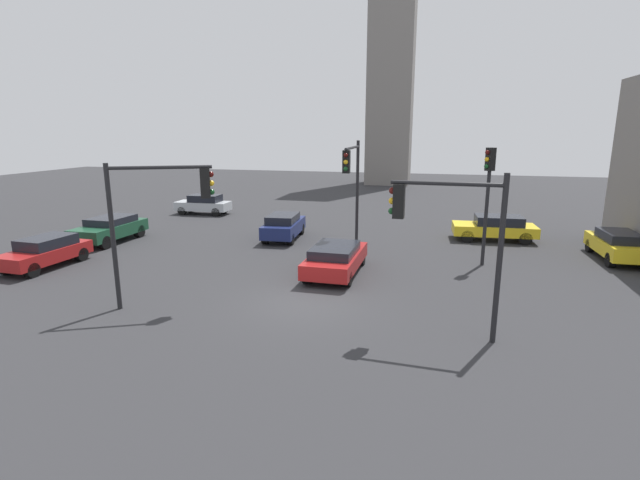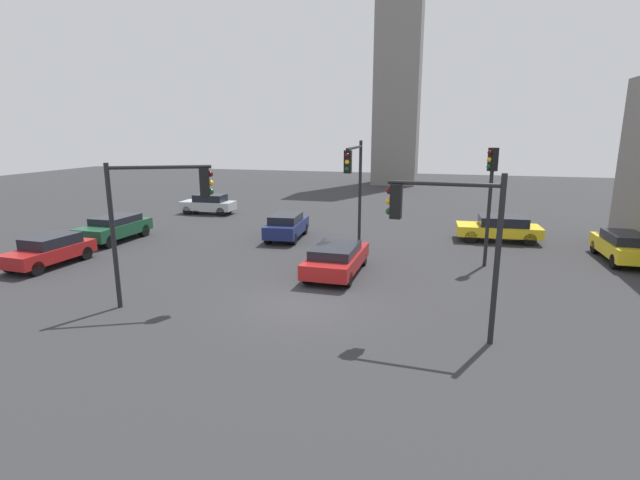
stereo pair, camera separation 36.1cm
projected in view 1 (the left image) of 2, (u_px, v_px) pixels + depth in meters
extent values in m
plane|color=#2D2D30|center=(303.00, 304.00, 16.77)|extent=(108.62, 108.62, 0.00)
cylinder|color=black|center=(113.00, 238.00, 15.74)|extent=(0.16, 0.16, 4.98)
cylinder|color=black|center=(160.00, 167.00, 15.54)|extent=(3.07, 1.55, 0.12)
cube|color=black|center=(205.00, 183.00, 15.94)|extent=(0.43, 0.43, 1.00)
sphere|color=#4C0F0C|center=(211.00, 174.00, 15.91)|extent=(0.20, 0.20, 0.20)
sphere|color=yellow|center=(211.00, 183.00, 15.97)|extent=(0.20, 0.20, 0.20)
sphere|color=#14471E|center=(212.00, 192.00, 16.04)|extent=(0.20, 0.20, 0.20)
cylinder|color=black|center=(357.00, 194.00, 24.81)|extent=(0.16, 0.16, 5.52)
cylinder|color=black|center=(352.00, 148.00, 22.33)|extent=(0.25, 4.05, 0.12)
cube|color=black|center=(346.00, 162.00, 20.77)|extent=(0.33, 0.33, 1.00)
sphere|color=#4C0F0C|center=(346.00, 155.00, 20.51)|extent=(0.20, 0.20, 0.20)
sphere|color=yellow|center=(346.00, 162.00, 20.58)|extent=(0.20, 0.20, 0.20)
sphere|color=#14471E|center=(346.00, 169.00, 20.65)|extent=(0.20, 0.20, 0.20)
cylinder|color=black|center=(487.00, 208.00, 21.01)|extent=(0.16, 0.16, 5.29)
cube|color=black|center=(490.00, 159.00, 20.52)|extent=(0.45, 0.45, 1.00)
sphere|color=#4C0F0C|center=(487.00, 152.00, 20.38)|extent=(0.20, 0.20, 0.20)
sphere|color=yellow|center=(487.00, 159.00, 20.44)|extent=(0.20, 0.20, 0.20)
sphere|color=#14471E|center=(486.00, 166.00, 20.51)|extent=(0.20, 0.20, 0.20)
cylinder|color=black|center=(499.00, 261.00, 13.19)|extent=(0.16, 0.16, 4.90)
cylinder|color=black|center=(447.00, 184.00, 13.16)|extent=(3.12, 0.29, 0.12)
cube|color=black|center=(399.00, 201.00, 13.66)|extent=(0.34, 0.34, 1.00)
sphere|color=#4C0F0C|center=(392.00, 191.00, 13.65)|extent=(0.20, 0.20, 0.20)
sphere|color=yellow|center=(392.00, 201.00, 13.71)|extent=(0.20, 0.20, 0.20)
sphere|color=#14471E|center=(392.00, 211.00, 13.78)|extent=(0.20, 0.20, 0.20)
cube|color=yellow|center=(494.00, 229.00, 26.31)|extent=(4.52, 2.12, 0.56)
cube|color=black|center=(499.00, 221.00, 26.15)|extent=(2.56, 1.79, 0.55)
cylinder|color=black|center=(467.00, 236.00, 25.91)|extent=(0.70, 0.38, 0.69)
cylinder|color=black|center=(464.00, 230.00, 27.40)|extent=(0.70, 0.38, 0.69)
cylinder|color=black|center=(525.00, 239.00, 25.35)|extent=(0.70, 0.38, 0.69)
cylinder|color=black|center=(519.00, 233.00, 26.84)|extent=(0.70, 0.38, 0.69)
cube|color=navy|center=(284.00, 227.00, 26.68)|extent=(2.02, 4.16, 0.69)
cube|color=black|center=(283.00, 219.00, 26.36)|extent=(1.67, 2.37, 0.47)
cylinder|color=black|center=(278.00, 228.00, 28.19)|extent=(0.36, 0.65, 0.63)
cylinder|color=black|center=(301.00, 229.00, 27.96)|extent=(0.36, 0.65, 0.63)
cylinder|color=black|center=(265.00, 238.00, 25.55)|extent=(0.36, 0.65, 0.63)
cylinder|color=black|center=(290.00, 239.00, 25.32)|extent=(0.36, 0.65, 0.63)
cube|color=maroon|center=(45.00, 254.00, 21.09)|extent=(1.90, 4.08, 0.58)
cube|color=black|center=(47.00, 242.00, 21.16)|extent=(1.60, 2.31, 0.51)
cylinder|color=black|center=(32.00, 270.00, 19.69)|extent=(0.34, 0.65, 0.63)
cylinder|color=black|center=(6.00, 267.00, 20.08)|extent=(0.34, 0.65, 0.63)
cylinder|color=black|center=(81.00, 254.00, 22.22)|extent=(0.34, 0.65, 0.63)
cylinder|color=black|center=(58.00, 252.00, 22.62)|extent=(0.34, 0.65, 0.63)
cube|color=#ADB2B7|center=(203.00, 206.00, 34.61)|extent=(3.96, 1.72, 0.61)
cube|color=black|center=(205.00, 199.00, 34.44)|extent=(2.23, 1.47, 0.55)
cylinder|color=black|center=(182.00, 211.00, 34.33)|extent=(0.63, 0.31, 0.63)
cylinder|color=black|center=(191.00, 208.00, 35.58)|extent=(0.63, 0.31, 0.63)
cylinder|color=black|center=(216.00, 212.00, 33.78)|extent=(0.63, 0.31, 0.63)
cylinder|color=black|center=(224.00, 209.00, 35.02)|extent=(0.63, 0.31, 0.63)
cube|color=#19472D|center=(109.00, 230.00, 25.92)|extent=(2.00, 4.35, 0.66)
cube|color=black|center=(111.00, 220.00, 26.01)|extent=(1.74, 2.45, 0.42)
cylinder|color=black|center=(104.00, 243.00, 24.41)|extent=(0.36, 0.70, 0.70)
cylinder|color=black|center=(78.00, 241.00, 24.81)|extent=(0.36, 0.70, 0.70)
cylinder|color=black|center=(139.00, 231.00, 27.18)|extent=(0.36, 0.70, 0.70)
cylinder|color=black|center=(115.00, 230.00, 27.58)|extent=(0.36, 0.70, 0.70)
cube|color=maroon|center=(336.00, 260.00, 20.18)|extent=(2.02, 4.67, 0.61)
cube|color=black|center=(335.00, 250.00, 19.86)|extent=(1.76, 2.62, 0.43)
cylinder|color=black|center=(327.00, 256.00, 21.94)|extent=(0.36, 0.61, 0.61)
cylinder|color=black|center=(361.00, 258.00, 21.54)|extent=(0.36, 0.61, 0.61)
cylinder|color=black|center=(308.00, 276.00, 18.97)|extent=(0.36, 0.61, 0.61)
cylinder|color=black|center=(347.00, 279.00, 18.57)|extent=(0.36, 0.61, 0.61)
cube|color=yellow|center=(617.00, 247.00, 22.29)|extent=(1.77, 4.13, 0.65)
cube|color=black|center=(620.00, 237.00, 21.98)|extent=(1.52, 2.33, 0.47)
cylinder|color=black|center=(590.00, 246.00, 23.83)|extent=(0.32, 0.67, 0.66)
cylinder|color=black|center=(620.00, 247.00, 23.54)|extent=(0.32, 0.67, 0.66)
cylinder|color=black|center=(611.00, 260.00, 21.19)|extent=(0.32, 0.67, 0.66)
cube|color=gray|center=(392.00, 52.00, 51.67)|extent=(4.85, 4.85, 28.92)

